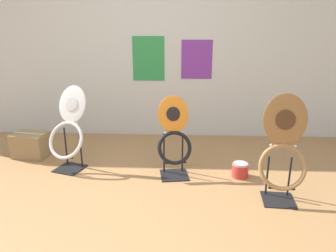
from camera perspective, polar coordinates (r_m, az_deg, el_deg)
name	(u,v)px	position (r m, az deg, el deg)	size (l,w,h in m)	color
ground_plane	(125,228)	(2.71, -7.58, -17.16)	(14.00, 14.00, 0.00)	#A37547
wall_back	(150,40)	(4.43, -3.19, 14.72)	(8.00, 0.07, 2.60)	silver
toilet_seat_display_white_plain	(68,132)	(3.64, -16.98, -1.05)	(0.46, 0.46, 0.89)	black
toilet_seat_display_orange_sun	(174,141)	(3.34, 1.07, -2.64)	(0.38, 0.37, 0.82)	black
toilet_seat_display_woodgrain	(283,155)	(3.01, 19.38, -4.73)	(0.42, 0.30, 0.97)	black
paint_can	(240,169)	(3.49, 12.46, -7.40)	(0.17, 0.17, 0.15)	red
storage_box	(31,145)	(4.20, -22.77, -3.04)	(0.42, 0.33, 0.29)	#93754C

